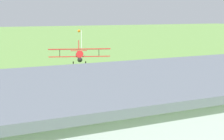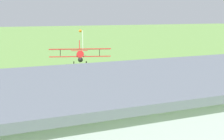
% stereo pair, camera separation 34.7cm
% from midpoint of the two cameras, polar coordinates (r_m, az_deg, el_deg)
% --- Properties ---
extents(ground_plane, '(400.00, 400.00, 0.00)m').
position_cam_midpoint_polar(ground_plane, '(60.71, -4.74, -0.20)').
color(ground_plane, '#608C42').
extents(biplane, '(9.44, 6.71, 3.73)m').
position_cam_midpoint_polar(biplane, '(56.97, -5.22, 2.46)').
color(biplane, '#B21E1E').
extents(windsock, '(1.37, 1.41, 5.94)m').
position_cam_midpoint_polar(windsock, '(78.39, -5.26, 5.66)').
color(windsock, silver).
rests_on(windsock, ground_plane).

